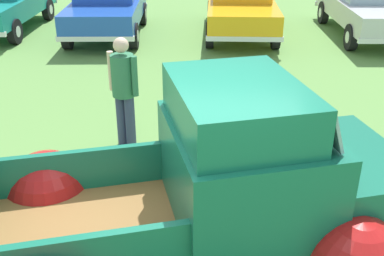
{
  "coord_description": "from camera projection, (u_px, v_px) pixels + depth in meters",
  "views": [
    {
      "loc": [
        0.4,
        -3.89,
        3.42
      ],
      "look_at": [
        0.0,
        1.51,
        0.8
      ],
      "focal_mm": 43.94,
      "sensor_mm": 36.0,
      "label": 1
    }
  ],
  "objects": [
    {
      "name": "vintage_pickup_truck",
      "position": [
        218.0,
        193.0,
        4.75
      ],
      "size": [
        4.98,
        3.75,
        1.96
      ],
      "rotation": [
        0.0,
        0.0,
        0.3
      ],
      "color": "black",
      "rests_on": "ground"
    },
    {
      "name": "show_car_0",
      "position": [
        3.0,
        3.0,
        13.48
      ],
      "size": [
        1.95,
        4.47,
        1.43
      ],
      "rotation": [
        0.0,
        0.0,
        -1.53
      ],
      "color": "black",
      "rests_on": "ground"
    },
    {
      "name": "show_car_1",
      "position": [
        107.0,
        7.0,
        12.96
      ],
      "size": [
        2.22,
        4.28,
        1.43
      ],
      "rotation": [
        0.0,
        0.0,
        -1.49
      ],
      "color": "black",
      "rests_on": "ground"
    },
    {
      "name": "show_car_2",
      "position": [
        241.0,
        6.0,
        13.12
      ],
      "size": [
        1.98,
        4.56,
        1.43
      ],
      "rotation": [
        0.0,
        0.0,
        -1.54
      ],
      "color": "black",
      "rests_on": "ground"
    },
    {
      "name": "show_car_3",
      "position": [
        368.0,
        7.0,
        12.98
      ],
      "size": [
        2.11,
        4.69,
        1.43
      ],
      "rotation": [
        0.0,
        0.0,
        -1.51
      ],
      "color": "black",
      "rests_on": "ground"
    },
    {
      "name": "spectator_0",
      "position": [
        124.0,
        86.0,
        6.88
      ],
      "size": [
        0.51,
        0.46,
        1.7
      ],
      "rotation": [
        0.0,
        0.0,
        1.08
      ],
      "color": "navy",
      "rests_on": "ground"
    },
    {
      "name": "lane_cone_0",
      "position": [
        333.0,
        145.0,
        6.64
      ],
      "size": [
        0.36,
        0.36,
        0.63
      ],
      "color": "black",
      "rests_on": "ground"
    },
    {
      "name": "lane_cone_1",
      "position": [
        291.0,
        134.0,
        6.95
      ],
      "size": [
        0.36,
        0.36,
        0.63
      ],
      "color": "black",
      "rests_on": "ground"
    }
  ]
}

